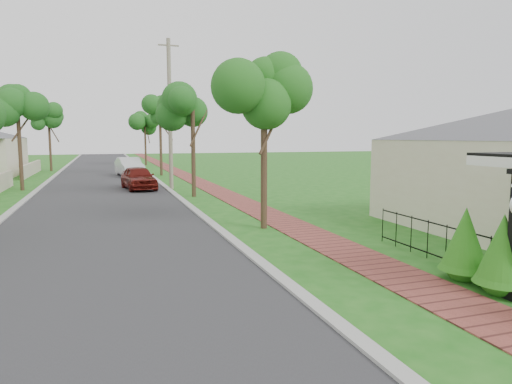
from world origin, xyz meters
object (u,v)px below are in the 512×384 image
parked_car_white (130,167)px  near_tree (264,96)px  utility_pole (170,114)px  parked_car_red (139,178)px

parked_car_white → near_tree: (3.20, -22.77, 3.72)m
parked_car_white → utility_pole: size_ratio=0.51×
parked_car_red → near_tree: 14.15m
near_tree → utility_pole: size_ratio=0.64×
utility_pole → near_tree: bearing=-84.3°
parked_car_red → parked_car_white: bearing=82.6°
parked_car_red → utility_pole: size_ratio=0.46×
utility_pole → parked_car_white: bearing=101.0°
parked_car_white → near_tree: near_tree is taller
parked_car_red → near_tree: bearing=-83.8°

